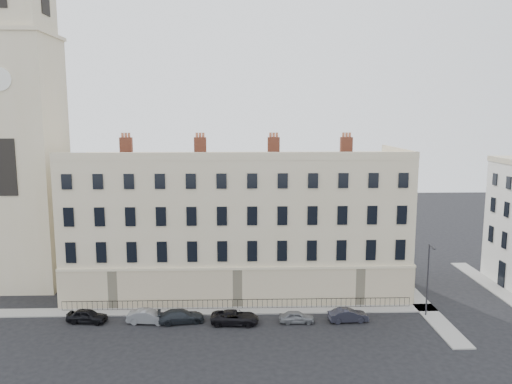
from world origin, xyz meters
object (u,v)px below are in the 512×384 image
car_d (235,317)px  car_f (348,315)px  car_a (87,316)px  car_c (181,316)px  car_e (297,317)px  streetlamp (428,277)px  car_b (148,317)px

car_d → car_f: bearing=-85.5°
car_a → car_c: size_ratio=0.87×
car_a → car_e: 19.79m
car_c → streetlamp: size_ratio=0.60×
car_d → car_f: size_ratio=1.20×
car_b → car_d: size_ratio=0.86×
car_e → car_c: bearing=88.0°
car_b → streetlamp: bearing=-82.7°
car_c → car_d: bearing=-104.4°
car_b → car_e: (13.99, -0.36, -0.08)m
car_a → car_b: bearing=-85.4°
car_d → car_f: (10.72, 0.16, -0.01)m
car_b → car_d: 8.17m
car_b → car_e: 13.99m
car_a → car_d: bearing=-85.2°
car_c → car_e: (10.91, -0.39, -0.06)m
car_d → car_e: 5.83m
car_e → car_f: (4.89, 0.09, 0.06)m
car_e → car_a: bearing=88.1°
car_d → car_e: (5.83, 0.07, -0.06)m
car_d → car_e: size_ratio=1.37×
car_b → car_c: 3.08m
car_d → streetlamp: size_ratio=0.62×
car_a → car_e: (19.78, -0.69, -0.08)m
car_a → car_f: car_a is taller
car_a → streetlamp: 32.71m
car_b → car_f: bearing=-85.0°
car_e → streetlamp: streetlamp is taller
car_a → car_f: size_ratio=1.00×
streetlamp → car_e: bearing=-178.6°
car_c → car_f: (15.80, -0.30, -0.01)m
car_b → streetlamp: (26.75, 0.70, 3.38)m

